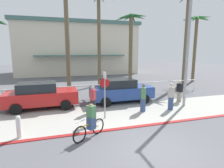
# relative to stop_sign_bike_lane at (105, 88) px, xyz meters

# --- Properties ---
(ground_plane) EXTENTS (80.00, 80.00, 0.00)m
(ground_plane) POSITION_rel_stop_sign_bike_lane_xyz_m (0.84, 6.22, -1.68)
(ground_plane) COLOR #5B5B60
(sidewalk_strip) EXTENTS (44.00, 4.00, 0.02)m
(sidewalk_strip) POSITION_rel_stop_sign_bike_lane_xyz_m (0.84, 0.42, -1.67)
(sidewalk_strip) COLOR #ADAAA0
(sidewalk_strip) RESTS_ON ground
(curb_paint) EXTENTS (44.00, 0.24, 0.03)m
(curb_paint) POSITION_rel_stop_sign_bike_lane_xyz_m (0.84, -1.58, -1.66)
(curb_paint) COLOR maroon
(curb_paint) RESTS_ON ground
(building_backdrop) EXTENTS (18.88, 10.88, 8.13)m
(building_backdrop) POSITION_rel_stop_sign_bike_lane_xyz_m (1.27, 22.95, 2.41)
(building_backdrop) COLOR beige
(building_backdrop) RESTS_ON ground
(rail_fence) EXTENTS (18.26, 0.08, 1.04)m
(rail_fence) POSITION_rel_stop_sign_bike_lane_xyz_m (0.84, 4.72, -0.84)
(rail_fence) COLOR white
(rail_fence) RESTS_ON ground
(stop_sign_bike_lane) EXTENTS (0.52, 0.56, 2.56)m
(stop_sign_bike_lane) POSITION_rel_stop_sign_bike_lane_xyz_m (0.00, 0.00, 0.00)
(stop_sign_bike_lane) COLOR gray
(stop_sign_bike_lane) RESTS_ON ground
(bollard_0) EXTENTS (0.20, 0.20, 1.00)m
(bollard_0) POSITION_rel_stop_sign_bike_lane_xyz_m (-4.07, -1.23, -1.16)
(bollard_0) COLOR white
(bollard_0) RESTS_ON ground
(streetlight_curb) EXTENTS (0.24, 2.54, 7.50)m
(streetlight_curb) POSITION_rel_stop_sign_bike_lane_xyz_m (5.70, 0.51, 2.60)
(streetlight_curb) COLOR #9EA0A5
(streetlight_curb) RESTS_ON ground
(palm_tree_3) EXTENTS (3.33, 3.27, 9.77)m
(palm_tree_3) POSITION_rel_stop_sign_bike_lane_xyz_m (-1.37, 6.94, 5.66)
(palm_tree_3) COLOR brown
(palm_tree_3) RESTS_ON ground
(palm_tree_4) EXTENTS (3.20, 2.63, 9.28)m
(palm_tree_4) POSITION_rel_stop_sign_bike_lane_xyz_m (2.08, 9.96, 4.97)
(palm_tree_4) COLOR brown
(palm_tree_4) RESTS_ON ground
(palm_tree_5) EXTENTS (3.14, 3.23, 7.06)m
(palm_tree_5) POSITION_rel_stop_sign_bike_lane_xyz_m (4.48, 7.22, 3.62)
(palm_tree_5) COLOR brown
(palm_tree_5) RESTS_ON ground
(palm_tree_6) EXTENTS (3.02, 3.12, 9.56)m
(palm_tree_6) POSITION_rel_stop_sign_bike_lane_xyz_m (11.06, 7.78, 5.28)
(palm_tree_6) COLOR brown
(palm_tree_6) RESTS_ON ground
(palm_tree_7) EXTENTS (3.42, 3.49, 7.66)m
(palm_tree_7) POSITION_rel_stop_sign_bike_lane_xyz_m (13.49, 9.15, 4.22)
(palm_tree_7) COLOR brown
(palm_tree_7) RESTS_ON ground
(car_red_1) EXTENTS (4.40, 2.02, 1.69)m
(car_red_1) POSITION_rel_stop_sign_bike_lane_xyz_m (-3.42, 2.96, -0.81)
(car_red_1) COLOR red
(car_red_1) RESTS_ON ground
(car_blue_2) EXTENTS (4.40, 2.02, 1.69)m
(car_blue_2) POSITION_rel_stop_sign_bike_lane_xyz_m (1.94, 2.86, -0.81)
(car_blue_2) COLOR #284793
(car_blue_2) RESTS_ON ground
(cyclist_yellow_0) EXTENTS (1.53, 1.08, 1.50)m
(cyclist_yellow_0) POSITION_rel_stop_sign_bike_lane_xyz_m (-1.17, -2.00, -0.98)
(cyclist_yellow_0) COLOR black
(cyclist_yellow_0) RESTS_ON ground
(pedestrian_0) EXTENTS (0.44, 0.48, 1.64)m
(pedestrian_0) POSITION_rel_stop_sign_bike_lane_xyz_m (-0.42, 1.16, -0.92)
(pedestrian_0) COLOR #232326
(pedestrian_0) RESTS_ON ground
(pedestrian_1) EXTENTS (0.33, 0.41, 1.57)m
(pedestrian_1) POSITION_rel_stop_sign_bike_lane_xyz_m (6.03, 1.70, -0.96)
(pedestrian_1) COLOR gray
(pedestrian_1) RESTS_ON ground
(pedestrian_2) EXTENTS (0.40, 0.46, 1.73)m
(pedestrian_2) POSITION_rel_stop_sign_bike_lane_xyz_m (2.51, 0.45, -0.87)
(pedestrian_2) COLOR #384C7A
(pedestrian_2) RESTS_ON ground
(pedestrian_3) EXTENTS (0.48, 0.44, 1.70)m
(pedestrian_3) POSITION_rel_stop_sign_bike_lane_xyz_m (4.33, 0.26, -0.89)
(pedestrian_3) COLOR #384C7A
(pedestrian_3) RESTS_ON ground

